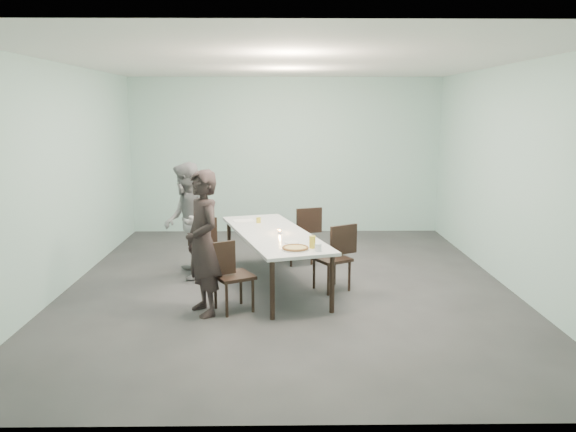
{
  "coord_description": "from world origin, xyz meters",
  "views": [
    {
      "loc": [
        -0.1,
        -7.45,
        2.4
      ],
      "look_at": [
        0.0,
        -0.12,
        1.0
      ],
      "focal_mm": 35.0,
      "sensor_mm": 36.0,
      "label": 1
    }
  ],
  "objects_px": {
    "chair_near_right": "(337,253)",
    "tealight": "(280,232)",
    "diner_far": "(187,221)",
    "pizza": "(295,248)",
    "chair_near_left": "(227,271)",
    "chair_far_right": "(303,231)",
    "diner_near": "(203,243)",
    "chair_far_left": "(211,243)",
    "side_plate": "(291,242)",
    "water_tumbler": "(318,247)",
    "table": "(274,236)",
    "beer_glass": "(312,242)",
    "amber_tumbler": "(259,220)"
  },
  "relations": [
    {
      "from": "table",
      "to": "amber_tumbler",
      "type": "relative_size",
      "value": 34.36
    },
    {
      "from": "chair_far_right",
      "to": "amber_tumbler",
      "type": "height_order",
      "value": "chair_far_right"
    },
    {
      "from": "pizza",
      "to": "beer_glass",
      "type": "bearing_deg",
      "value": 19.56
    },
    {
      "from": "chair_far_right",
      "to": "side_plate",
      "type": "bearing_deg",
      "value": 65.24
    },
    {
      "from": "chair_far_left",
      "to": "chair_near_right",
      "type": "height_order",
      "value": "same"
    },
    {
      "from": "table",
      "to": "pizza",
      "type": "distance_m",
      "value": 0.99
    },
    {
      "from": "chair_far_left",
      "to": "water_tumbler",
      "type": "bearing_deg",
      "value": -55.11
    },
    {
      "from": "chair_far_right",
      "to": "pizza",
      "type": "relative_size",
      "value": 2.56
    },
    {
      "from": "diner_near",
      "to": "pizza",
      "type": "height_order",
      "value": "diner_near"
    },
    {
      "from": "chair_near_right",
      "to": "side_plate",
      "type": "relative_size",
      "value": 4.83
    },
    {
      "from": "chair_near_left",
      "to": "diner_near",
      "type": "relative_size",
      "value": 0.51
    },
    {
      "from": "chair_far_right",
      "to": "chair_near_right",
      "type": "bearing_deg",
      "value": 88.96
    },
    {
      "from": "chair_near_right",
      "to": "side_plate",
      "type": "bearing_deg",
      "value": 5.67
    },
    {
      "from": "diner_near",
      "to": "chair_far_left",
      "type": "bearing_deg",
      "value": 154.79
    },
    {
      "from": "tealight",
      "to": "chair_near_left",
      "type": "bearing_deg",
      "value": -123.51
    },
    {
      "from": "water_tumbler",
      "to": "tealight",
      "type": "xyz_separation_m",
      "value": [
        -0.46,
        0.96,
        -0.02
      ]
    },
    {
      "from": "water_tumbler",
      "to": "diner_near",
      "type": "bearing_deg",
      "value": -178.72
    },
    {
      "from": "diner_far",
      "to": "pizza",
      "type": "distance_m",
      "value": 2.04
    },
    {
      "from": "pizza",
      "to": "chair_far_left",
      "type": "bearing_deg",
      "value": 130.33
    },
    {
      "from": "chair_near_right",
      "to": "chair_far_right",
      "type": "distance_m",
      "value": 1.4
    },
    {
      "from": "chair_far_right",
      "to": "diner_near",
      "type": "relative_size",
      "value": 0.51
    },
    {
      "from": "table",
      "to": "pizza",
      "type": "height_order",
      "value": "pizza"
    },
    {
      "from": "tealight",
      "to": "amber_tumbler",
      "type": "xyz_separation_m",
      "value": [
        -0.31,
        0.73,
        0.02
      ]
    },
    {
      "from": "chair_near_right",
      "to": "tealight",
      "type": "distance_m",
      "value": 0.82
    },
    {
      "from": "table",
      "to": "diner_near",
      "type": "bearing_deg",
      "value": -127.51
    },
    {
      "from": "side_plate",
      "to": "water_tumbler",
      "type": "distance_m",
      "value": 0.53
    },
    {
      "from": "chair_near_right",
      "to": "pizza",
      "type": "distance_m",
      "value": 1.02
    },
    {
      "from": "diner_near",
      "to": "amber_tumbler",
      "type": "distance_m",
      "value": 1.81
    },
    {
      "from": "diner_near",
      "to": "chair_far_right",
      "type": "bearing_deg",
      "value": 121.51
    },
    {
      "from": "chair_near_left",
      "to": "chair_far_right",
      "type": "bearing_deg",
      "value": 36.92
    },
    {
      "from": "pizza",
      "to": "side_plate",
      "type": "xyz_separation_m",
      "value": [
        -0.04,
        0.35,
        -0.01
      ]
    },
    {
      "from": "tealight",
      "to": "side_plate",
      "type": "bearing_deg",
      "value": -74.55
    },
    {
      "from": "chair_near_right",
      "to": "diner_far",
      "type": "xyz_separation_m",
      "value": [
        -2.09,
        0.57,
        0.33
      ]
    },
    {
      "from": "chair_far_left",
      "to": "amber_tumbler",
      "type": "xyz_separation_m",
      "value": [
        0.69,
        0.21,
        0.29
      ]
    },
    {
      "from": "chair_near_left",
      "to": "water_tumbler",
      "type": "distance_m",
      "value": 1.12
    },
    {
      "from": "chair_near_right",
      "to": "diner_near",
      "type": "relative_size",
      "value": 0.51
    },
    {
      "from": "chair_near_left",
      "to": "diner_far",
      "type": "relative_size",
      "value": 0.52
    },
    {
      "from": "pizza",
      "to": "tealight",
      "type": "height_order",
      "value": "tealight"
    },
    {
      "from": "diner_near",
      "to": "beer_glass",
      "type": "bearing_deg",
      "value": 68.69
    },
    {
      "from": "chair_far_right",
      "to": "tealight",
      "type": "xyz_separation_m",
      "value": [
        -0.36,
        -1.25,
        0.27
      ]
    },
    {
      "from": "chair_near_left",
      "to": "tealight",
      "type": "relative_size",
      "value": 15.54
    },
    {
      "from": "table",
      "to": "amber_tumbler",
      "type": "xyz_separation_m",
      "value": [
        -0.23,
        0.66,
        0.1
      ]
    },
    {
      "from": "chair_far_right",
      "to": "diner_far",
      "type": "bearing_deg",
      "value": 6.65
    },
    {
      "from": "table",
      "to": "tealight",
      "type": "bearing_deg",
      "value": -40.09
    },
    {
      "from": "pizza",
      "to": "beer_glass",
      "type": "height_order",
      "value": "beer_glass"
    },
    {
      "from": "side_plate",
      "to": "water_tumbler",
      "type": "relative_size",
      "value": 2.0
    },
    {
      "from": "chair_far_right",
      "to": "side_plate",
      "type": "xyz_separation_m",
      "value": [
        -0.21,
        -1.78,
        0.25
      ]
    },
    {
      "from": "tealight",
      "to": "chair_far_right",
      "type": "bearing_deg",
      "value": 73.9
    },
    {
      "from": "chair_far_left",
      "to": "side_plate",
      "type": "distance_m",
      "value": 1.58
    },
    {
      "from": "tealight",
      "to": "amber_tumbler",
      "type": "distance_m",
      "value": 0.79
    }
  ]
}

